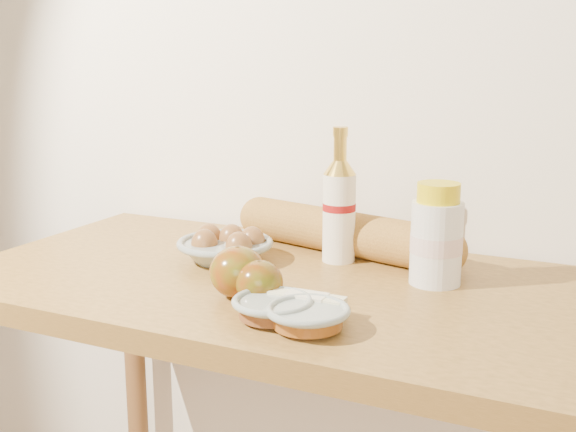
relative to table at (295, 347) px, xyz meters
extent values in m
cube|color=white|center=(0.00, 0.33, 0.52)|extent=(3.50, 0.02, 2.60)
cube|color=#A67935|center=(0.00, 0.00, 0.10)|extent=(1.20, 0.60, 0.04)
cylinder|color=brown|center=(-0.55, 0.25, -0.35)|extent=(0.05, 0.05, 0.86)
cylinder|color=#F0E5CB|center=(0.02, 0.14, 0.21)|extent=(0.08, 0.08, 0.17)
cylinder|color=maroon|center=(0.02, 0.14, 0.23)|extent=(0.08, 0.08, 0.01)
cone|color=gold|center=(0.02, 0.14, 0.30)|extent=(0.08, 0.08, 0.03)
cylinder|color=gold|center=(0.02, 0.14, 0.34)|extent=(0.03, 0.03, 0.04)
cylinder|color=gold|center=(0.02, 0.14, 0.37)|extent=(0.04, 0.04, 0.02)
cylinder|color=silver|center=(0.22, 0.09, 0.19)|extent=(0.09, 0.09, 0.14)
cylinder|color=beige|center=(0.22, 0.09, 0.19)|extent=(0.09, 0.09, 0.03)
cylinder|color=yellow|center=(0.22, 0.09, 0.28)|extent=(0.08, 0.08, 0.03)
torus|color=gray|center=(-0.17, 0.05, 0.16)|extent=(0.21, 0.21, 0.01)
ellipsoid|color=brown|center=(-0.20, 0.03, 0.16)|extent=(0.06, 0.06, 0.06)
ellipsoid|color=brown|center=(-0.13, 0.04, 0.16)|extent=(0.06, 0.06, 0.06)
ellipsoid|color=brown|center=(-0.17, 0.08, 0.16)|extent=(0.06, 0.06, 0.06)
ellipsoid|color=brown|center=(-0.21, 0.07, 0.16)|extent=(0.06, 0.06, 0.06)
ellipsoid|color=brown|center=(-0.13, 0.08, 0.16)|extent=(0.06, 0.06, 0.06)
cylinder|color=#B68337|center=(0.01, 0.19, 0.17)|extent=(0.43, 0.18, 0.09)
sphere|color=#B68337|center=(-0.19, 0.24, 0.17)|extent=(0.10, 0.10, 0.09)
sphere|color=#B68337|center=(0.22, 0.14, 0.17)|extent=(0.10, 0.10, 0.09)
ellipsoid|color=maroon|center=(-0.05, -0.12, 0.17)|extent=(0.11, 0.11, 0.08)
cylinder|color=#4F371A|center=(-0.05, -0.12, 0.20)|extent=(0.01, 0.01, 0.01)
ellipsoid|color=maroon|center=(0.00, -0.13, 0.16)|extent=(0.10, 0.10, 0.07)
cylinder|color=#4A3418|center=(0.00, -0.13, 0.19)|extent=(0.01, 0.01, 0.01)
torus|color=#8F9C96|center=(0.05, -0.19, 0.15)|extent=(0.13, 0.13, 0.01)
cylinder|color=brown|center=(0.05, -0.19, 0.14)|extent=(0.11, 0.11, 0.02)
torus|color=gray|center=(0.11, -0.20, 0.15)|extent=(0.15, 0.15, 0.01)
cylinder|color=brown|center=(0.11, -0.20, 0.14)|extent=(0.12, 0.12, 0.02)
cube|color=beige|center=(0.09, -0.14, 0.14)|extent=(0.12, 0.03, 0.03)
cube|color=beige|center=(0.09, -0.14, 0.14)|extent=(0.06, 0.03, 0.03)
camera|label=1|loc=(0.50, -1.08, 0.51)|focal=45.00mm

